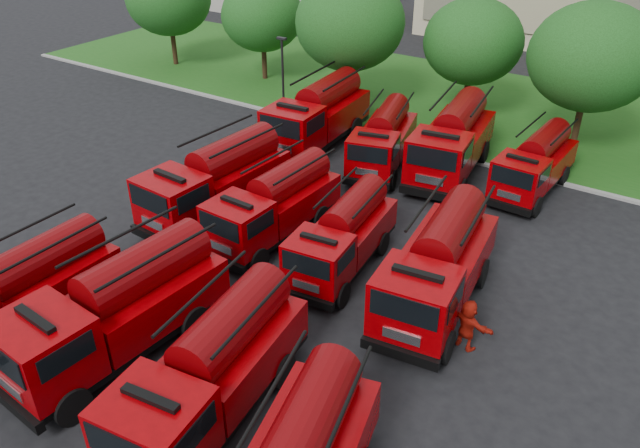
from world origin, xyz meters
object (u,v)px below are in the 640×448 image
Objects in this scene: fire_truck_0 at (22,292)px; fire_truck_11 at (535,164)px; fire_truck_2 at (212,370)px; firefighter_5 at (464,346)px; fire_truck_7 at (438,266)px; fire_truck_8 at (318,115)px; firefighter_4 at (216,296)px; fire_truck_5 at (275,205)px; fire_truck_1 at (118,309)px; fire_truck_9 at (383,139)px; fire_truck_6 at (343,236)px; fire_truck_10 at (452,141)px; fire_truck_4 at (217,181)px.

fire_truck_0 reaches higher than fire_truck_11.
fire_truck_2 reaches higher than firefighter_5.
fire_truck_8 is (-11.56, 9.68, 0.11)m from fire_truck_7.
firefighter_4 is at bearing 124.58° from fire_truck_2.
fire_truck_2 is at bearing -61.07° from fire_truck_5.
fire_truck_0 is 0.88× the size of fire_truck_1.
fire_truck_9 is 7.58m from fire_truck_11.
fire_truck_7 reaches higher than fire_truck_9.
fire_truck_0 reaches higher than fire_truck_9.
fire_truck_6 is at bearing -1.40° from firefighter_5.
firefighter_4 is at bearing -109.92° from fire_truck_10.
firefighter_4 is (-6.98, -4.07, -1.71)m from fire_truck_7.
fire_truck_4 is at bearing 5.44° from firefighter_5.
fire_truck_4 reaches higher than firefighter_5.
fire_truck_10 is at bearing -172.40° from fire_truck_11.
fire_truck_6 is at bearing -108.94° from fire_truck_11.
fire_truck_7 is at bearing -25.00° from firefighter_5.
fire_truck_4 is 4.12× the size of firefighter_5.
fire_truck_4 reaches higher than fire_truck_2.
fire_truck_11 is (7.85, 10.24, -0.09)m from fire_truck_5.
fire_truck_7 is at bearing -66.90° from fire_truck_9.
fire_truck_5 is at bearing 2.45° from fire_truck_4.
fire_truck_4 is 4.31× the size of firefighter_4.
fire_truck_8 reaches higher than fire_truck_10.
fire_truck_0 is 6.60m from firefighter_4.
fire_truck_6 is 0.85× the size of fire_truck_7.
fire_truck_10 reaches higher than firefighter_4.
fire_truck_1 reaches higher than firefighter_4.
fire_truck_1 reaches higher than fire_truck_0.
fire_truck_4 is at bearing -133.51° from fire_truck_10.
fire_truck_6 is 0.81× the size of fire_truck_8.
fire_truck_0 is at bearing -118.29° from fire_truck_10.
fire_truck_10 reaches higher than fire_truck_5.
fire_truck_4 is 6.90m from fire_truck_6.
fire_truck_6 is (-0.89, 8.50, -0.23)m from fire_truck_2.
fire_truck_7 reaches higher than fire_truck_2.
fire_truck_9 is 14.21m from firefighter_5.
fire_truck_7 is 2.94m from firefighter_5.
fire_truck_0 is 3.86× the size of firefighter_4.
fire_truck_2 reaches higher than fire_truck_9.
fire_truck_0 is 0.90× the size of fire_truck_4.
firefighter_5 is at bearing -47.01° from fire_truck_7.
fire_truck_6 is at bearing 88.52° from fire_truck_2.
firefighter_4 is (0.70, -4.65, -1.56)m from fire_truck_5.
fire_truck_4 reaches higher than fire_truck_11.
fire_truck_7 is 0.95× the size of fire_truck_10.
fire_truck_5 reaches higher than fire_truck_6.
fire_truck_1 is 1.02× the size of fire_truck_7.
firefighter_5 is at bearing -72.47° from fire_truck_10.
fire_truck_1 is 4.38× the size of firefighter_4.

